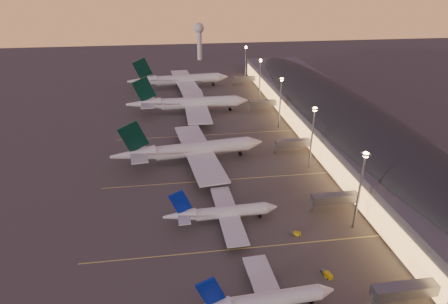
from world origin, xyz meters
TOP-DOWN VIEW (x-y plane):
  - ground at (0.00, 0.00)m, footprint 700.00×700.00m
  - airliner_narrow_south at (0.82, -27.28)m, footprint 34.94×31.22m
  - airliner_narrow_north at (-3.94, 8.72)m, footprint 36.34×32.42m
  - airliner_wide_near at (-11.16, 52.49)m, footprint 63.56×58.36m
  - airliner_wide_mid at (-8.36, 113.80)m, footprint 68.06×61.76m
  - airliner_wide_far at (-11.84, 166.51)m, footprint 69.02×63.22m
  - terminal_building at (61.84, 72.47)m, footprint 56.35×255.00m
  - light_masts at (36.00, 65.00)m, footprint 2.20×217.20m
  - radar_tower at (10.00, 260.00)m, footprint 9.00×9.00m
  - lane_markings at (0.00, 40.00)m, footprint 90.00×180.36m
  - baggage_tug_c at (17.30, -1.04)m, footprint 3.40×2.51m
  - baggage_tug_d at (20.01, -18.56)m, footprint 2.47×3.83m

SIDE VIEW (x-z plane):
  - ground at x=0.00m, z-range 0.00..0.00m
  - lane_markings at x=0.00m, z-range 0.01..0.01m
  - baggage_tug_c at x=17.30m, z-range -0.04..0.91m
  - baggage_tug_d at x=20.01m, z-range -0.05..1.02m
  - airliner_narrow_south at x=0.82m, z-range -3.02..9.47m
  - airliner_narrow_north at x=-3.94m, z-range -3.14..9.86m
  - airliner_wide_near at x=-11.16m, z-range -4.93..15.41m
  - airliner_wide_mid at x=-8.36m, z-range -5.30..16.54m
  - airliner_wide_far at x=-11.84m, z-range -5.35..16.72m
  - terminal_building at x=61.84m, z-range 0.05..17.51m
  - light_masts at x=36.00m, z-range 4.60..30.50m
  - radar_tower at x=10.00m, z-range 5.62..38.12m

